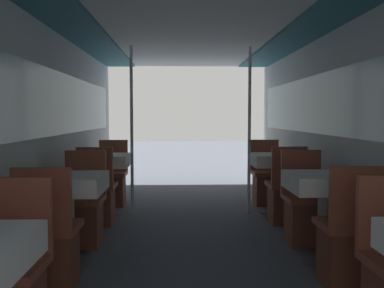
# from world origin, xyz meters

# --- Properties ---
(wall_left) EXTENTS (0.05, 8.51, 2.13)m
(wall_left) POSITION_xyz_m (-1.46, 2.86, 1.11)
(wall_left) COLOR silver
(wall_left) RESTS_ON ground_plane
(wall_right) EXTENTS (0.05, 8.51, 2.13)m
(wall_right) POSITION_xyz_m (1.46, 2.86, 1.11)
(wall_right) COLOR silver
(wall_right) RESTS_ON ground_plane
(ceiling_panel) EXTENTS (2.93, 8.51, 0.07)m
(ceiling_panel) POSITION_xyz_m (0.00, 2.86, 2.17)
(ceiling_panel) COLOR white
(ceiling_panel) RESTS_ON wall_left
(dining_table_left_1) EXTENTS (0.60, 0.60, 0.76)m
(dining_table_left_1) POSITION_xyz_m (-1.09, 2.75, 0.64)
(dining_table_left_1) COLOR #4C4C51
(dining_table_left_1) RESTS_ON ground_plane
(chair_left_near_1) EXTENTS (0.40, 0.40, 0.91)m
(chair_left_near_1) POSITION_xyz_m (-1.09, 2.22, 0.29)
(chair_left_near_1) COLOR brown
(chair_left_near_1) RESTS_ON ground_plane
(chair_left_far_1) EXTENTS (0.40, 0.40, 0.91)m
(chair_left_far_1) POSITION_xyz_m (-1.09, 3.29, 0.29)
(chair_left_far_1) COLOR brown
(chair_left_far_1) RESTS_ON ground_plane
(dining_table_left_2) EXTENTS (0.60, 0.60, 0.76)m
(dining_table_left_2) POSITION_xyz_m (-1.09, 4.60, 0.64)
(dining_table_left_2) COLOR #4C4C51
(dining_table_left_2) RESTS_ON ground_plane
(chair_left_near_2) EXTENTS (0.40, 0.40, 0.91)m
(chair_left_near_2) POSITION_xyz_m (-1.09, 4.06, 0.29)
(chair_left_near_2) COLOR brown
(chair_left_near_2) RESTS_ON ground_plane
(chair_left_far_2) EXTENTS (0.40, 0.40, 0.91)m
(chair_left_far_2) POSITION_xyz_m (-1.09, 5.13, 0.29)
(chair_left_far_2) COLOR brown
(chair_left_far_2) RESTS_ON ground_plane
(support_pole_left_2) EXTENTS (0.04, 0.04, 2.13)m
(support_pole_left_2) POSITION_xyz_m (-0.75, 4.60, 1.07)
(support_pole_left_2) COLOR silver
(support_pole_left_2) RESTS_ON ground_plane
(dining_table_right_1) EXTENTS (0.60, 0.60, 0.76)m
(dining_table_right_1) POSITION_xyz_m (1.09, 2.75, 0.64)
(dining_table_right_1) COLOR #4C4C51
(dining_table_right_1) RESTS_ON ground_plane
(chair_right_near_1) EXTENTS (0.40, 0.40, 0.91)m
(chair_right_near_1) POSITION_xyz_m (1.09, 2.22, 0.29)
(chair_right_near_1) COLOR brown
(chair_right_near_1) RESTS_ON ground_plane
(chair_right_far_1) EXTENTS (0.40, 0.40, 0.91)m
(chair_right_far_1) POSITION_xyz_m (1.09, 3.29, 0.29)
(chair_right_far_1) COLOR brown
(chair_right_far_1) RESTS_ON ground_plane
(dining_table_right_2) EXTENTS (0.60, 0.60, 0.76)m
(dining_table_right_2) POSITION_xyz_m (1.09, 4.60, 0.64)
(dining_table_right_2) COLOR #4C4C51
(dining_table_right_2) RESTS_ON ground_plane
(chair_right_near_2) EXTENTS (0.40, 0.40, 0.91)m
(chair_right_near_2) POSITION_xyz_m (1.09, 4.06, 0.29)
(chair_right_near_2) COLOR brown
(chair_right_near_2) RESTS_ON ground_plane
(chair_right_far_2) EXTENTS (0.40, 0.40, 0.91)m
(chair_right_far_2) POSITION_xyz_m (1.09, 5.13, 0.29)
(chair_right_far_2) COLOR brown
(chair_right_far_2) RESTS_ON ground_plane
(support_pole_right_2) EXTENTS (0.04, 0.04, 2.13)m
(support_pole_right_2) POSITION_xyz_m (0.75, 4.60, 1.07)
(support_pole_right_2) COLOR silver
(support_pole_right_2) RESTS_ON ground_plane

